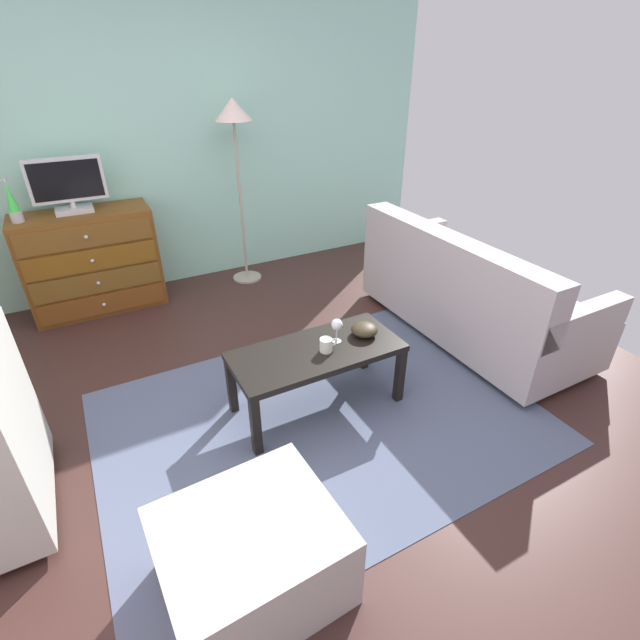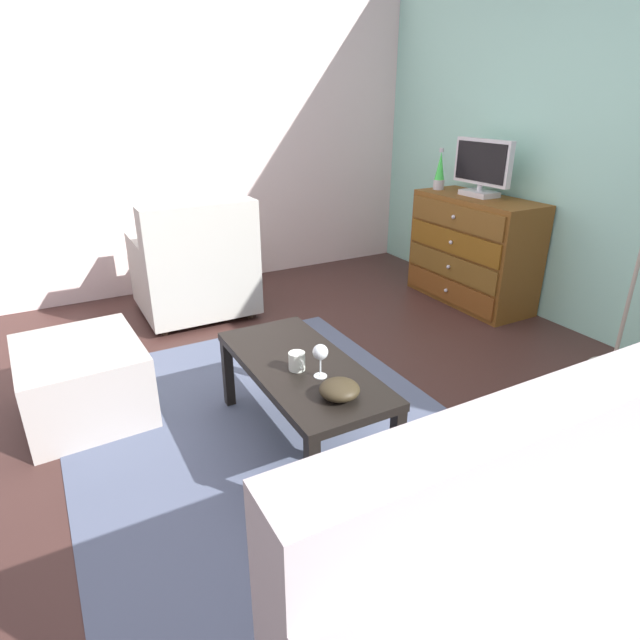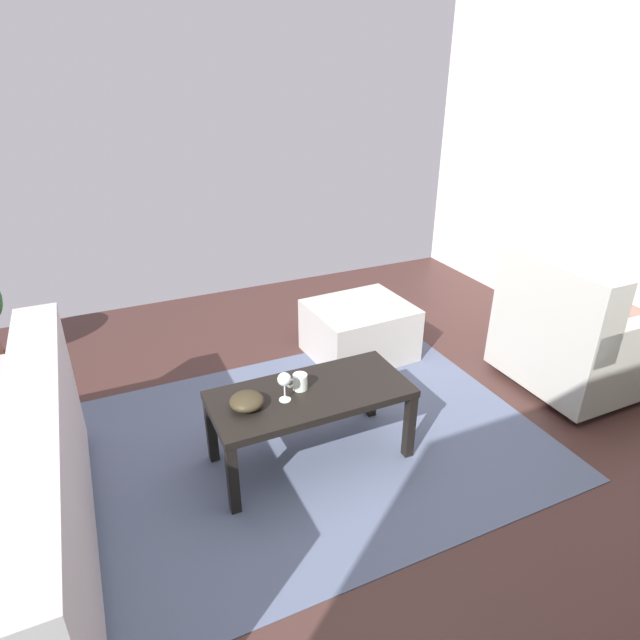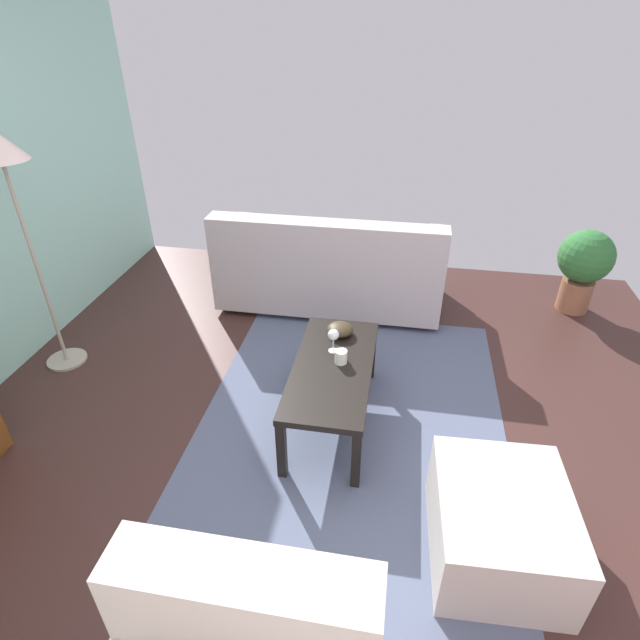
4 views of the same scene
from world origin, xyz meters
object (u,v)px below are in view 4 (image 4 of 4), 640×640
object	(u,v)px
bowl_decorative	(340,329)
standing_lamp	(5,171)
potted_plant	(584,264)
couch_large	(330,270)
mug	(341,356)
coffee_table	(333,373)
wine_glass	(333,335)
ottoman	(499,526)

from	to	relation	value
bowl_decorative	standing_lamp	size ratio (longest dim) A/B	0.10
potted_plant	couch_large	bearing A→B (deg)	97.25
mug	coffee_table	bearing A→B (deg)	134.51
wine_glass	bowl_decorative	world-z (taller)	wine_glass
wine_glass	potted_plant	bearing A→B (deg)	-49.70
coffee_table	bowl_decorative	bearing A→B (deg)	0.61
ottoman	potted_plant	xyz separation A→B (m)	(2.51, -0.94, 0.24)
mug	standing_lamp	xyz separation A→B (m)	(0.24, 2.08, 0.94)
wine_glass	ottoman	bearing A→B (deg)	-135.17
wine_glass	couch_large	world-z (taller)	couch_large
wine_glass	mug	distance (m)	0.14
couch_large	standing_lamp	size ratio (longest dim) A/B	1.13
ottoman	standing_lamp	bearing A→B (deg)	70.10
potted_plant	coffee_table	bearing A→B (deg)	133.14
coffee_table	standing_lamp	world-z (taller)	standing_lamp
couch_large	ottoman	size ratio (longest dim) A/B	2.67
bowl_decorative	standing_lamp	bearing A→B (deg)	91.60
standing_lamp	potted_plant	distance (m)	4.27
coffee_table	wine_glass	bearing A→B (deg)	7.34
coffee_table	couch_large	size ratio (longest dim) A/B	0.56
wine_glass	bowl_decorative	bearing A→B (deg)	-4.58
ottoman	standing_lamp	world-z (taller)	standing_lamp
coffee_table	standing_lamp	size ratio (longest dim) A/B	0.63
mug	potted_plant	distance (m)	2.47
couch_large	potted_plant	world-z (taller)	couch_large
bowl_decorative	potted_plant	world-z (taller)	potted_plant
couch_large	ottoman	distance (m)	2.53
bowl_decorative	couch_large	distance (m)	1.16
coffee_table	potted_plant	world-z (taller)	potted_plant
couch_large	ottoman	bearing A→B (deg)	-152.93
mug	couch_large	size ratio (longest dim) A/B	0.06
bowl_decorative	ottoman	size ratio (longest dim) A/B	0.24
couch_large	ottoman	xyz separation A→B (m)	(-2.25, -1.15, -0.14)
coffee_table	ottoman	size ratio (longest dim) A/B	1.48
standing_lamp	coffee_table	bearing A→B (deg)	-97.94
coffee_table	bowl_decorative	xyz separation A→B (m)	(0.34, 0.00, 0.09)
coffee_table	wine_glass	xyz separation A→B (m)	(0.15, 0.02, 0.17)
coffee_table	potted_plant	bearing A→B (deg)	-46.86
coffee_table	wine_glass	world-z (taller)	wine_glass
coffee_table	wine_glass	distance (m)	0.23
bowl_decorative	couch_large	world-z (taller)	couch_large
ottoman	standing_lamp	size ratio (longest dim) A/B	0.42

